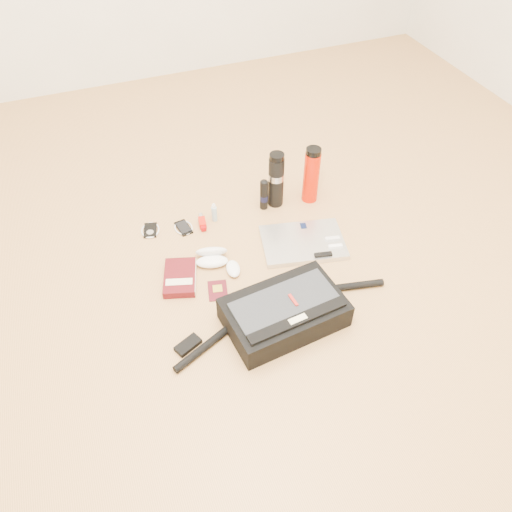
# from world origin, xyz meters

# --- Properties ---
(ground) EXTENTS (4.00, 4.00, 0.00)m
(ground) POSITION_xyz_m (0.00, 0.00, 0.00)
(ground) COLOR tan
(ground) RESTS_ON ground
(messenger_bag) EXTENTS (0.93, 0.32, 0.13)m
(messenger_bag) POSITION_xyz_m (-0.00, -0.21, 0.06)
(messenger_bag) COLOR black
(messenger_bag) RESTS_ON ground
(laptop) EXTENTS (0.41, 0.33, 0.04)m
(laptop) POSITION_xyz_m (0.25, 0.15, 0.01)
(laptop) COLOR silver
(laptop) RESTS_ON ground
(book) EXTENTS (0.18, 0.23, 0.04)m
(book) POSITION_xyz_m (-0.32, 0.14, 0.02)
(book) COLOR #490B10
(book) RESTS_ON ground
(passport) EXTENTS (0.10, 0.12, 0.01)m
(passport) POSITION_xyz_m (-0.19, 0.03, 0.00)
(passport) COLOR #480D15
(passport) RESTS_ON ground
(mouse) EXTENTS (0.07, 0.11, 0.03)m
(mouse) POSITION_xyz_m (-0.10, 0.11, 0.02)
(mouse) COLOR white
(mouse) RESTS_ON ground
(sunglasses_case) EXTENTS (0.17, 0.15, 0.08)m
(sunglasses_case) POSITION_xyz_m (-0.16, 0.20, 0.03)
(sunglasses_case) COLOR white
(sunglasses_case) RESTS_ON ground
(ipod) EXTENTS (0.10, 0.11, 0.01)m
(ipod) POSITION_xyz_m (-0.37, 0.49, 0.01)
(ipod) COLOR black
(ipod) RESTS_ON ground
(phone) EXTENTS (0.09, 0.11, 0.01)m
(phone) POSITION_xyz_m (-0.22, 0.45, 0.01)
(phone) COLOR black
(phone) RESTS_ON ground
(inhaler) EXTENTS (0.04, 0.11, 0.03)m
(inhaler) POSITION_xyz_m (-0.13, 0.44, 0.01)
(inhaler) COLOR red
(inhaler) RESTS_ON ground
(spray_bottle) EXTENTS (0.03, 0.03, 0.10)m
(spray_bottle) POSITION_xyz_m (-0.07, 0.45, 0.04)
(spray_bottle) COLOR #93BDCF
(spray_bottle) RESTS_ON ground
(aerosol_can) EXTENTS (0.05, 0.05, 0.16)m
(aerosol_can) POSITION_xyz_m (0.18, 0.45, 0.08)
(aerosol_can) COLOR black
(aerosol_can) RESTS_ON ground
(thermos_black) EXTENTS (0.10, 0.10, 0.29)m
(thermos_black) POSITION_xyz_m (0.25, 0.46, 0.14)
(thermos_black) COLOR black
(thermos_black) RESTS_ON ground
(thermos_red) EXTENTS (0.10, 0.10, 0.29)m
(thermos_red) POSITION_xyz_m (0.42, 0.44, 0.14)
(thermos_red) COLOR red
(thermos_red) RESTS_ON ground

